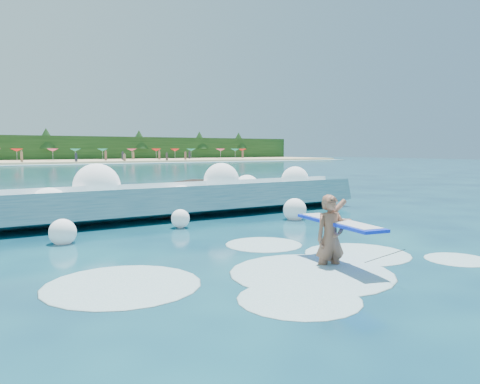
% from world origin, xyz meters
% --- Properties ---
extents(ground, '(200.00, 200.00, 0.00)m').
position_xyz_m(ground, '(0.00, 0.00, 0.00)').
color(ground, '#07243F').
rests_on(ground, ground).
extents(breaking_wave, '(17.38, 2.74, 1.50)m').
position_xyz_m(breaking_wave, '(0.27, 6.32, 0.52)').
color(breaking_wave, teal).
rests_on(breaking_wave, ground).
extents(rock_cluster, '(8.20, 3.22, 1.30)m').
position_xyz_m(rock_cluster, '(0.36, 7.55, 0.41)').
color(rock_cluster, black).
rests_on(rock_cluster, ground).
extents(surfer_with_board, '(1.16, 2.97, 1.80)m').
position_xyz_m(surfer_with_board, '(1.02, -2.16, 0.66)').
color(surfer_with_board, '#8C5741').
rests_on(surfer_with_board, ground).
extents(wave_spray, '(14.94, 4.89, 1.99)m').
position_xyz_m(wave_spray, '(0.12, 6.32, 0.95)').
color(wave_spray, white).
rests_on(wave_spray, ground).
extents(surf_foam, '(8.88, 5.80, 0.16)m').
position_xyz_m(surf_foam, '(-0.09, -1.75, 0.00)').
color(surf_foam, silver).
rests_on(surf_foam, ground).
extents(beachgoers, '(98.24, 13.87, 1.94)m').
position_xyz_m(beachgoers, '(3.46, 74.75, 1.07)').
color(beachgoers, '#3F332D').
rests_on(beachgoers, ground).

